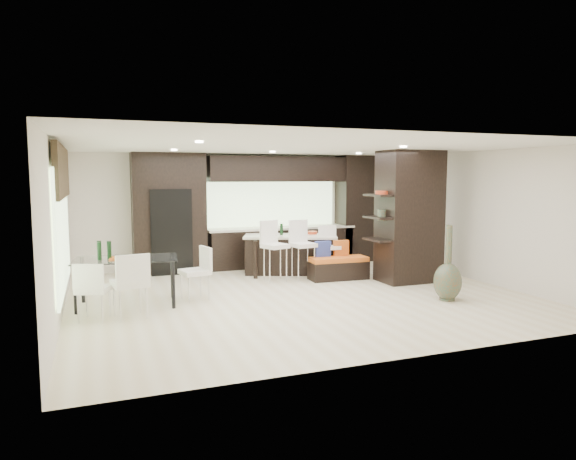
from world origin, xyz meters
name	(u,v)px	position (x,y,z in m)	size (l,w,h in m)	color
ground	(300,295)	(0.00, 0.00, 0.00)	(8.00, 8.00, 0.00)	beige
back_wall	(246,210)	(0.00, 3.50, 1.35)	(8.00, 0.02, 2.70)	silver
left_wall	(59,231)	(-4.00, 0.00, 1.35)	(0.02, 7.00, 2.70)	silver
right_wall	(477,216)	(4.00, 0.00, 1.35)	(0.02, 7.00, 2.70)	silver
ceiling	(300,147)	(0.00, 0.00, 2.70)	(8.00, 7.00, 0.02)	white
window_left	(62,229)	(-3.96, 0.20, 1.35)	(0.04, 3.20, 1.90)	#B2D199
window_back	(270,202)	(0.60, 3.46, 1.55)	(3.40, 0.04, 1.20)	#B2D199
stone_accent	(62,172)	(-3.93, 0.20, 2.25)	(0.08, 3.00, 0.80)	brown
ceiling_spots	(295,149)	(0.00, 0.25, 2.68)	(4.00, 3.00, 0.02)	white
back_cabinetry	(270,211)	(0.50, 3.17, 1.35)	(6.80, 0.68, 2.70)	black
refrigerator	(170,231)	(-1.90, 3.12, 0.95)	(0.90, 0.68, 1.90)	black
partition_column	(409,217)	(2.60, 0.40, 1.35)	(1.20, 0.80, 2.70)	black
kitchen_island	(290,254)	(0.64, 2.13, 0.43)	(2.05, 0.88, 0.85)	black
stool_left	(275,257)	(0.01, 1.36, 0.51)	(0.45, 0.45, 1.02)	white
stool_mid	(303,256)	(0.64, 1.36, 0.51)	(0.45, 0.45, 1.01)	white
stool_right	(330,256)	(1.27, 1.39, 0.45)	(0.40, 0.40, 0.90)	white
bench	(338,268)	(1.33, 1.08, 0.24)	(1.24, 0.48, 0.48)	black
floor_vase	(448,263)	(2.30, -1.27, 0.67)	(0.49, 0.49, 1.33)	#464C37
dining_table	(127,282)	(-3.00, 0.36, 0.40)	(1.67, 0.94, 0.81)	white
chair_near	(130,288)	(-3.00, -0.45, 0.47)	(0.51, 0.51, 0.94)	white
chair_far	(94,293)	(-3.53, -0.42, 0.42)	(0.45, 0.45, 0.83)	white
chair_end	(195,276)	(-1.85, 0.36, 0.43)	(0.47, 0.47, 0.86)	white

